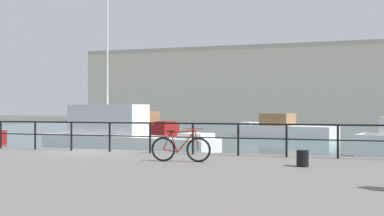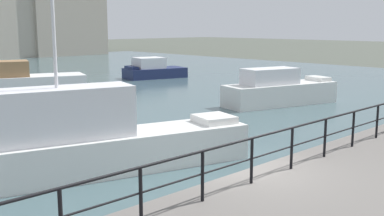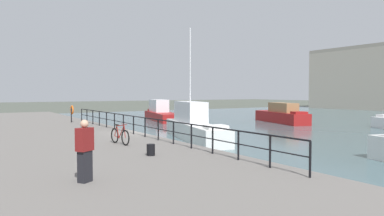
# 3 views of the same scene
# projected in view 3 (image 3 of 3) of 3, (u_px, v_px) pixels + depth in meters

# --- Properties ---
(ground_plane) EXTENTS (240.00, 240.00, 0.00)m
(ground_plane) POSITION_uv_depth(u_px,v_px,m) (141.00, 148.00, 21.54)
(ground_plane) COLOR #4C5147
(quay_promenade) EXTENTS (56.00, 13.00, 0.96)m
(quay_promenade) POSITION_uv_depth(u_px,v_px,m) (24.00, 149.00, 18.02)
(quay_promenade) COLOR slate
(quay_promenade) RESTS_ON ground_plane
(moored_small_launch) EXTENTS (10.06, 4.40, 8.17)m
(moored_small_launch) POSITION_uv_depth(u_px,v_px,m) (194.00, 125.00, 25.56)
(moored_small_launch) COLOR white
(moored_small_launch) RESTS_ON water_basin
(moored_cabin_cruiser) EXTENTS (9.78, 4.43, 2.51)m
(moored_cabin_cruiser) POSITION_uv_depth(u_px,v_px,m) (161.00, 113.00, 43.39)
(moored_cabin_cruiser) COLOR maroon
(moored_cabin_cruiser) RESTS_ON water_basin
(moored_blue_motorboat) EXTENTS (8.98, 4.57, 2.25)m
(moored_blue_motorboat) POSITION_uv_depth(u_px,v_px,m) (282.00, 115.00, 39.65)
(moored_blue_motorboat) COLOR maroon
(moored_blue_motorboat) RESTS_ON water_basin
(quay_railing) EXTENTS (23.52, 0.07, 1.08)m
(quay_railing) POSITION_uv_depth(u_px,v_px,m) (139.00, 123.00, 19.83)
(quay_railing) COLOR black
(quay_railing) RESTS_ON quay_promenade
(parked_bicycle) EXTENTS (1.77, 0.26, 0.98)m
(parked_bicycle) POSITION_uv_depth(u_px,v_px,m) (120.00, 136.00, 16.48)
(parked_bicycle) COLOR black
(parked_bicycle) RESTS_ON quay_promenade
(mooring_bollard) EXTENTS (0.32, 0.32, 0.44)m
(mooring_bollard) POSITION_uv_depth(u_px,v_px,m) (151.00, 150.00, 13.52)
(mooring_bollard) COLOR black
(mooring_bollard) RESTS_ON quay_promenade
(life_ring_stand) EXTENTS (0.75, 0.16, 1.40)m
(life_ring_stand) POSITION_uv_depth(u_px,v_px,m) (72.00, 110.00, 28.67)
(life_ring_stand) COLOR black
(life_ring_stand) RESTS_ON quay_promenade
(standing_person) EXTENTS (0.47, 0.52, 1.69)m
(standing_person) POSITION_uv_depth(u_px,v_px,m) (85.00, 150.00, 9.47)
(standing_person) COLOR black
(standing_person) RESTS_ON quay_promenade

